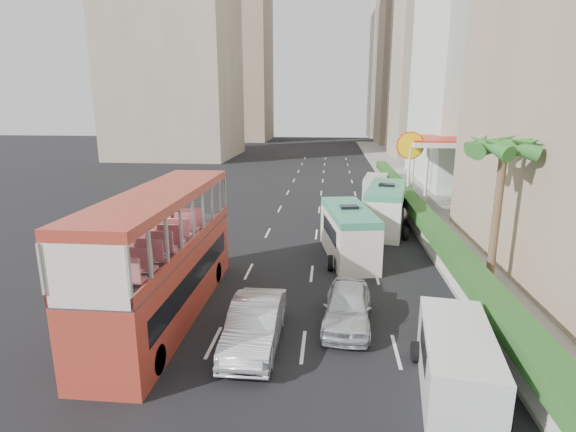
# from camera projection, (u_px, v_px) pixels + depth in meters

# --- Properties ---
(ground_plane) EXTENTS (200.00, 200.00, 0.00)m
(ground_plane) POSITION_uv_depth(u_px,v_px,m) (316.00, 321.00, 17.58)
(ground_plane) COLOR black
(ground_plane) RESTS_ON ground
(double_decker_bus) EXTENTS (2.50, 11.00, 5.06)m
(double_decker_bus) POSITION_uv_depth(u_px,v_px,m) (164.00, 255.00, 17.51)
(double_decker_bus) COLOR #AE3627
(double_decker_bus) RESTS_ON ground
(car_silver_lane_a) EXTENTS (1.74, 4.87, 1.60)m
(car_silver_lane_a) POSITION_uv_depth(u_px,v_px,m) (255.00, 345.00, 15.80)
(car_silver_lane_a) COLOR silver
(car_silver_lane_a) RESTS_ON ground
(car_silver_lane_b) EXTENTS (2.11, 4.54, 1.51)m
(car_silver_lane_b) POSITION_uv_depth(u_px,v_px,m) (347.00, 324.00, 17.29)
(car_silver_lane_b) COLOR silver
(car_silver_lane_b) RESTS_ON ground
(van_asset) EXTENTS (2.65, 5.14, 1.39)m
(van_asset) POSITION_uv_depth(u_px,v_px,m) (340.00, 218.00, 33.35)
(van_asset) COLOR silver
(van_asset) RESTS_ON ground
(minibus_near) EXTENTS (3.13, 6.54, 2.78)m
(minibus_near) POSITION_uv_depth(u_px,v_px,m) (348.00, 233.00, 24.52)
(minibus_near) COLOR silver
(minibus_near) RESTS_ON ground
(minibus_far) EXTENTS (3.47, 7.05, 2.99)m
(minibus_far) POSITION_uv_depth(u_px,v_px,m) (386.00, 208.00, 29.90)
(minibus_far) COLOR silver
(minibus_far) RESTS_ON ground
(panel_van_near) EXTENTS (2.52, 4.96, 1.90)m
(panel_van_near) POSITION_uv_depth(u_px,v_px,m) (457.00, 362.00, 13.04)
(panel_van_near) COLOR silver
(panel_van_near) RESTS_ON ground
(panel_van_far) EXTENTS (2.70, 5.10, 1.94)m
(panel_van_far) POSITION_uv_depth(u_px,v_px,m) (376.00, 187.00, 40.45)
(panel_van_far) COLOR silver
(panel_van_far) RESTS_ON ground
(sidewalk) EXTENTS (6.00, 120.00, 0.18)m
(sidewalk) POSITION_uv_depth(u_px,v_px,m) (424.00, 196.00, 40.88)
(sidewalk) COLOR #99968C
(sidewalk) RESTS_ON ground
(kerb_wall) EXTENTS (0.30, 44.00, 1.00)m
(kerb_wall) POSITION_uv_depth(u_px,v_px,m) (415.00, 219.00, 30.37)
(kerb_wall) COLOR silver
(kerb_wall) RESTS_ON sidewalk
(hedge) EXTENTS (1.10, 44.00, 0.70)m
(hedge) POSITION_uv_depth(u_px,v_px,m) (416.00, 207.00, 30.16)
(hedge) COLOR #2D6626
(hedge) RESTS_ON kerb_wall
(palm_tree) EXTENTS (0.36, 0.36, 6.40)m
(palm_tree) POSITION_uv_depth(u_px,v_px,m) (496.00, 217.00, 19.91)
(palm_tree) COLOR brown
(palm_tree) RESTS_ON sidewalk
(shell_station) EXTENTS (6.50, 8.00, 5.50)m
(shell_station) POSITION_uv_depth(u_px,v_px,m) (443.00, 170.00, 38.21)
(shell_station) COLOR silver
(shell_station) RESTS_ON ground
(tower_far_a) EXTENTS (14.00, 14.00, 44.00)m
(tower_far_a) POSITION_uv_depth(u_px,v_px,m) (416.00, 33.00, 89.88)
(tower_far_a) COLOR tan
(tower_far_a) RESTS_ON ground
(tower_far_b) EXTENTS (14.00, 14.00, 40.00)m
(tower_far_b) POSITION_uv_depth(u_px,v_px,m) (400.00, 55.00, 111.61)
(tower_far_b) COLOR tan
(tower_far_b) RESTS_ON ground
(tower_left_b) EXTENTS (16.00, 16.00, 46.00)m
(tower_left_b) POSITION_uv_depth(u_px,v_px,m) (233.00, 36.00, 100.93)
(tower_left_b) COLOR tan
(tower_left_b) RESTS_ON ground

